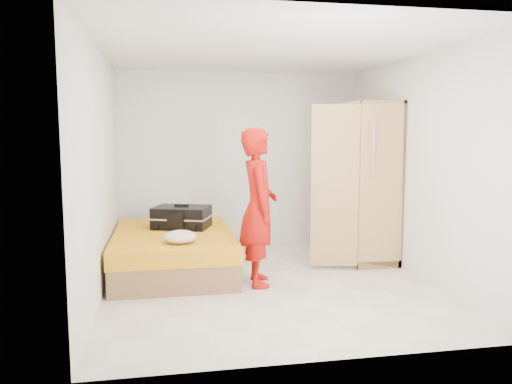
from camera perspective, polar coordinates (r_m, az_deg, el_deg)
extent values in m
plane|color=beige|center=(5.80, 1.38, -10.33)|extent=(4.00, 4.00, 0.00)
plane|color=white|center=(5.61, 1.46, 15.95)|extent=(4.00, 4.00, 0.00)
cube|color=white|center=(7.52, -1.72, 3.70)|extent=(3.60, 0.02, 2.60)
cube|color=white|center=(3.63, 7.91, 0.24)|extent=(3.60, 0.02, 2.60)
cube|color=white|center=(5.48, -17.36, 2.21)|extent=(0.02, 4.00, 2.60)
cube|color=white|center=(6.18, 18.00, 2.69)|extent=(0.02, 4.00, 2.60)
cube|color=brown|center=(6.31, -9.39, -7.59)|extent=(1.40, 2.00, 0.30)
cube|color=gold|center=(6.25, -9.44, -5.37)|extent=(1.42, 2.02, 0.20)
cube|color=tan|center=(6.99, 14.20, 1.20)|extent=(0.04, 1.20, 2.10)
cube|color=tan|center=(6.35, 14.16, 0.65)|extent=(0.58, 0.04, 2.10)
cube|color=tan|center=(7.42, 10.44, 1.61)|extent=(0.58, 0.04, 2.10)
cube|color=tan|center=(6.86, 12.38, 9.77)|extent=(0.58, 1.20, 0.04)
cube|color=#AC8849|center=(7.05, 11.95, -6.94)|extent=(0.58, 1.20, 0.10)
cube|color=tan|center=(7.06, 9.20, 1.38)|extent=(0.04, 0.59, 2.00)
cube|color=tan|center=(6.21, 8.99, 0.64)|extent=(0.59, 0.16, 2.00)
cylinder|color=#B2B2B7|center=(6.85, 12.34, 8.43)|extent=(0.02, 1.10, 0.02)
imported|color=red|center=(5.57, 0.28, -1.73)|extent=(0.46, 0.67, 1.76)
cube|color=black|center=(6.44, -8.48, -2.85)|extent=(0.80, 0.68, 0.27)
cube|color=black|center=(6.42, -8.51, -1.52)|extent=(0.18, 0.10, 0.03)
ellipsoid|color=beige|center=(5.57, -8.66, -5.08)|extent=(0.36, 0.36, 0.14)
cube|color=beige|center=(7.06, -8.46, -2.72)|extent=(0.57, 0.37, 0.09)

